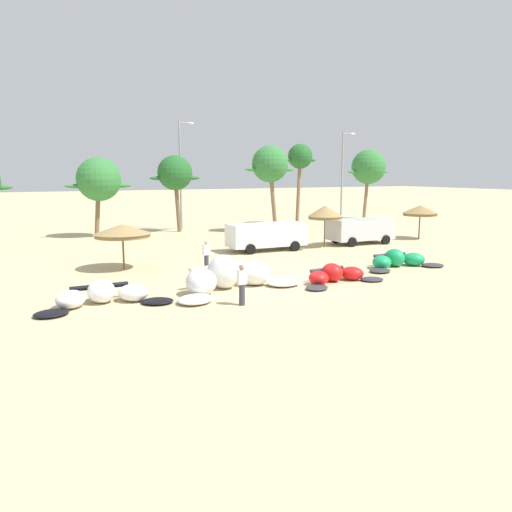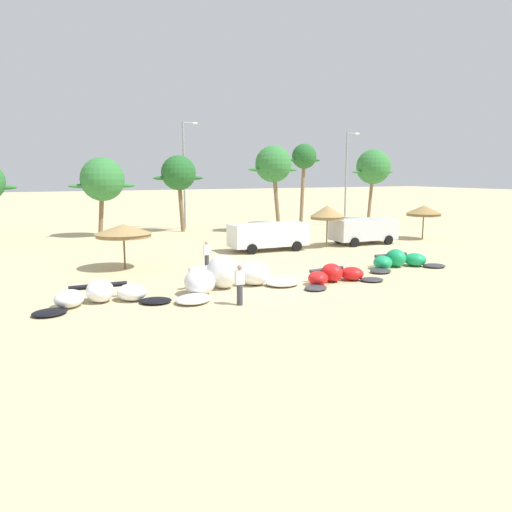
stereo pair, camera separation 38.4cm
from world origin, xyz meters
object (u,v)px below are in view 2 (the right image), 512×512
(palm_center_right, at_px, (273,165))
(person_by_umbrellas, at_px, (240,285))
(palm_right, at_px, (373,167))
(lamppost_west_center, at_px, (185,170))
(kite_center, at_px, (399,261))
(parked_car_second, at_px, (267,235))
(beach_umbrella_middle, at_px, (327,212))
(palm_right_of_gap, at_px, (304,158))
(kite_left, at_px, (227,277))
(beach_umbrella_near_van, at_px, (123,231))
(beach_umbrella_near_palms, at_px, (424,211))
(parked_van, at_px, (362,229))
(person_near_kites, at_px, (207,255))
(palm_center_left, at_px, (179,174))
(kite_left_of_center, at_px, (335,276))
(lamppost_east_center, at_px, (347,174))
(kite_far_left, at_px, (101,295))
(palm_left_of_gap, at_px, (102,180))

(palm_center_right, bearing_deg, person_by_umbrellas, -121.08)
(palm_right, distance_m, lamppost_west_center, 21.69)
(kite_center, relative_size, parked_car_second, 0.97)
(beach_umbrella_middle, bearing_deg, palm_right_of_gap, 64.48)
(kite_left, distance_m, lamppost_west_center, 25.59)
(kite_left, relative_size, beach_umbrella_near_van, 2.15)
(beach_umbrella_near_palms, height_order, palm_right, palm_right)
(parked_van, height_order, palm_center_right, palm_center_right)
(person_near_kites, bearing_deg, beach_umbrella_middle, 21.82)
(palm_center_left, bearing_deg, parked_van, -54.23)
(person_by_umbrellas, bearing_deg, kite_left, 77.39)
(kite_left, height_order, kite_left_of_center, kite_left)
(kite_left, bearing_deg, palm_right_of_gap, 51.97)
(kite_left_of_center, relative_size, lamppost_west_center, 0.49)
(person_by_umbrellas, bearing_deg, beach_umbrella_near_palms, 29.08)
(lamppost_east_center, bearing_deg, kite_left_of_center, -127.26)
(beach_umbrella_middle, distance_m, palm_center_right, 10.41)
(parked_van, height_order, parked_car_second, same)
(person_by_umbrellas, xyz_separation_m, palm_right, (28.37, 26.93, 4.97))
(palm_center_left, relative_size, lamppost_east_center, 0.74)
(beach_umbrella_near_palms, distance_m, person_near_kites, 20.43)
(kite_far_left, relative_size, kite_left_of_center, 1.16)
(kite_left_of_center, distance_m, beach_umbrella_near_palms, 18.49)
(kite_far_left, relative_size, kite_left, 0.84)
(palm_left_of_gap, height_order, lamppost_east_center, lamppost_east_center)
(parked_van, relative_size, lamppost_west_center, 0.50)
(kite_left_of_center, relative_size, beach_umbrella_middle, 1.62)
(kite_left_of_center, relative_size, palm_right, 0.62)
(parked_van, relative_size, palm_right_of_gap, 0.61)
(beach_umbrella_middle, distance_m, palm_left_of_gap, 18.51)
(kite_far_left, distance_m, palm_center_left, 25.16)
(beach_umbrella_near_palms, xyz_separation_m, palm_right_of_gap, (-2.42, 14.11, 4.37))
(parked_car_second, height_order, palm_left_of_gap, palm_left_of_gap)
(beach_umbrella_near_van, bearing_deg, beach_umbrella_middle, 7.14)
(palm_left_of_gap, height_order, palm_right, palm_right)
(palm_left_of_gap, distance_m, lamppost_east_center, 23.05)
(lamppost_west_center, bearing_deg, palm_left_of_gap, -161.36)
(beach_umbrella_middle, distance_m, palm_right, 22.87)
(beach_umbrella_near_palms, distance_m, palm_right_of_gap, 14.96)
(beach_umbrella_middle, bearing_deg, palm_center_left, 115.22)
(parked_car_second, distance_m, palm_center_right, 11.81)
(palm_left_of_gap, bearing_deg, kite_left, -85.35)
(kite_far_left, xyz_separation_m, beach_umbrella_middle, (16.76, 8.80, 2.11))
(parked_van, bearing_deg, palm_left_of_gap, 141.96)
(beach_umbrella_near_van, bearing_deg, palm_center_left, 62.68)
(kite_left_of_center, bearing_deg, beach_umbrella_near_van, 136.46)
(beach_umbrella_near_van, distance_m, person_by_umbrellas, 10.05)
(beach_umbrella_middle, relative_size, palm_center_left, 0.44)
(beach_umbrella_middle, xyz_separation_m, person_near_kites, (-10.55, -4.22, -1.65))
(kite_center, height_order, beach_umbrella_near_van, beach_umbrella_near_van)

